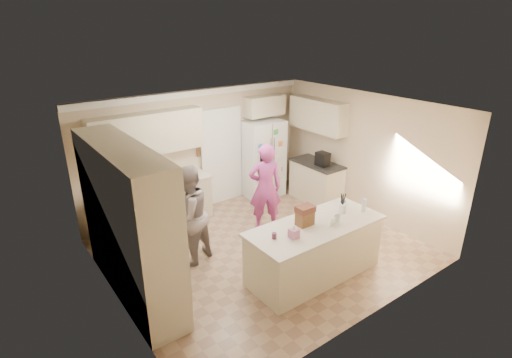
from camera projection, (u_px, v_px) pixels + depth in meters
floor at (263, 250)px, 7.31m from camera, size 5.20×4.60×0.02m
ceiling at (264, 108)px, 6.34m from camera, size 5.20×4.60×0.02m
wall_back at (198, 151)px, 8.55m from camera, size 5.20×0.02×2.60m
wall_front at (373, 239)px, 5.10m from camera, size 5.20×0.02×2.60m
wall_left at (110, 227)px, 5.39m from camera, size 0.02×4.60×2.60m
wall_right at (363, 155)px, 8.26m from camera, size 0.02×4.60×2.60m
crown_back at (196, 93)px, 8.06m from camera, size 5.20×0.08×0.12m
pantry_bank at (128, 223)px, 5.75m from camera, size 0.60×2.60×2.35m
back_base_cab at (157, 206)px, 8.01m from camera, size 2.20×0.60×0.88m
back_countertop at (155, 185)px, 7.83m from camera, size 2.24×0.63×0.04m
back_upper_cab at (148, 134)px, 7.56m from camera, size 2.20×0.35×0.80m
doorway_opening at (221, 157)px, 8.93m from camera, size 0.90×0.06×2.10m
doorway_casing at (222, 158)px, 8.90m from camera, size 1.02×0.03×2.22m
wall_frame_upper at (199, 140)px, 8.44m from camera, size 0.15×0.02×0.20m
wall_frame_lower at (200, 152)px, 8.54m from camera, size 0.15×0.02×0.20m
refrigerator at (262, 158)px, 9.31m from camera, size 0.94×0.75×1.80m
fridge_seam at (272, 163)px, 9.04m from camera, size 0.02×0.02×1.78m
fridge_dispenser at (265, 154)px, 8.82m from camera, size 0.22×0.03×0.35m
fridge_handle_l at (271, 157)px, 8.95m from camera, size 0.02×0.02×0.85m
fridge_handle_r at (274, 156)px, 9.01m from camera, size 0.02×0.02×0.85m
over_fridge_cab at (265, 106)px, 9.03m from camera, size 0.95×0.35×0.45m
right_base_cab at (316, 182)px, 9.16m from camera, size 0.60×1.20×0.88m
right_countertop at (317, 163)px, 8.98m from camera, size 0.63×1.24×0.04m
right_upper_cab at (318, 115)px, 8.82m from camera, size 0.35×1.50×0.70m
coffee_maker at (323, 159)px, 8.75m from camera, size 0.22×0.28×0.30m
island_base at (314, 251)px, 6.43m from camera, size 2.20×0.90×0.88m
island_top at (316, 226)px, 6.26m from camera, size 2.28×0.96×0.05m
utensil_crock at (342, 208)px, 6.62m from camera, size 0.13×0.13×0.15m
tissue_box at (294, 233)px, 5.85m from camera, size 0.13×0.13×0.14m
tissue_plume at (294, 227)px, 5.81m from camera, size 0.08×0.08×0.08m
dollhouse_body at (305, 218)px, 6.20m from camera, size 0.26×0.18×0.22m
dollhouse_roof at (305, 209)px, 6.14m from camera, size 0.28×0.20×0.10m
jam_jar at (274, 236)px, 5.83m from camera, size 0.07×0.07×0.09m
greeting_card_a at (332, 222)px, 6.16m from camera, size 0.12×0.06×0.16m
greeting_card_b at (337, 218)px, 6.28m from camera, size 0.12×0.05×0.16m
water_bottle at (364, 205)px, 6.62m from camera, size 0.07×0.07×0.24m
shaker_salt at (341, 204)px, 6.85m from camera, size 0.05×0.05×0.09m
shaker_pepper at (344, 203)px, 6.89m from camera, size 0.05×0.05×0.09m
teen_boy at (188, 215)px, 6.65m from camera, size 1.02×0.90×1.75m
teen_girl at (265, 188)px, 7.72m from camera, size 0.77×0.66×1.77m
fridge_magnets at (272, 163)px, 9.04m from camera, size 0.76×0.02×1.44m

